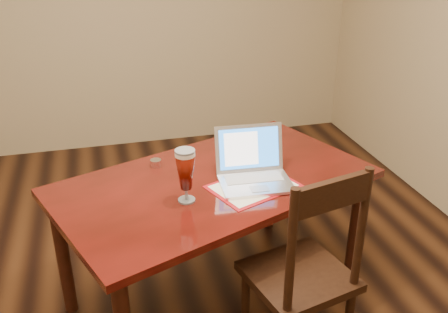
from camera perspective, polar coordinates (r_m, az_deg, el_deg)
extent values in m
cube|color=tan|center=(4.63, -13.22, 16.90)|extent=(4.50, 0.01, 2.70)
cube|color=#520E0A|center=(2.61, -1.09, -3.00)|extent=(1.84, 1.44, 0.04)
cylinder|color=#35140D|center=(3.01, 14.75, -8.13)|extent=(0.07, 0.07, 0.72)
cylinder|color=#35140D|center=(2.84, -17.91, -10.81)|extent=(0.07, 0.07, 0.72)
cylinder|color=#35140D|center=(3.45, 5.32, -2.77)|extent=(0.07, 0.07, 0.72)
cube|color=#A20F15|center=(2.54, 3.39, -3.42)|extent=(0.51, 0.44, 0.00)
cube|color=white|center=(2.54, 3.39, -3.38)|extent=(0.45, 0.38, 0.00)
cube|color=silver|center=(2.54, 3.67, -3.12)|extent=(0.37, 0.27, 0.02)
cube|color=#B5B4B9|center=(2.58, 3.39, -2.42)|extent=(0.30, 0.13, 0.00)
cube|color=#B8B9BD|center=(2.48, 4.09, -3.69)|extent=(0.09, 0.07, 0.00)
cube|color=silver|center=(2.62, 2.88, 0.97)|extent=(0.36, 0.09, 0.24)
cube|color=blue|center=(2.61, 2.91, 0.95)|extent=(0.32, 0.08, 0.20)
cube|color=white|center=(2.60, 1.99, 0.87)|extent=(0.18, 0.06, 0.17)
cylinder|color=silver|center=(2.41, -4.29, -4.97)|extent=(0.08, 0.08, 0.01)
cylinder|color=silver|center=(2.40, -4.32, -4.27)|extent=(0.01, 0.01, 0.06)
cylinder|color=white|center=(2.30, -4.49, 0.31)|extent=(0.09, 0.09, 0.02)
cylinder|color=silver|center=(2.29, -4.50, 0.63)|extent=(0.09, 0.09, 0.01)
cylinder|color=silver|center=(2.75, -7.80, -0.75)|extent=(0.06, 0.06, 0.04)
cylinder|color=silver|center=(2.83, -4.59, 0.17)|extent=(0.06, 0.06, 0.04)
cube|color=black|center=(2.44, 8.50, -13.38)|extent=(0.54, 0.52, 0.04)
cylinder|color=black|center=(2.62, 2.45, -16.73)|extent=(0.04, 0.04, 0.44)
cylinder|color=black|center=(2.79, 9.21, -14.17)|extent=(0.04, 0.04, 0.44)
cylinder|color=black|center=(2.05, 7.68, -10.77)|extent=(0.04, 0.04, 0.58)
cylinder|color=black|center=(2.25, 15.43, -7.90)|extent=(0.04, 0.04, 0.58)
cube|color=black|center=(2.03, 12.28, -4.27)|extent=(0.37, 0.11, 0.13)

